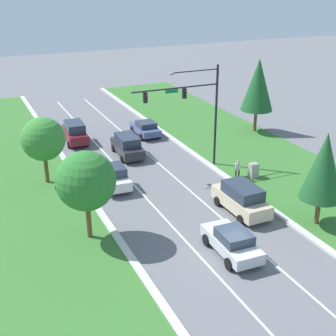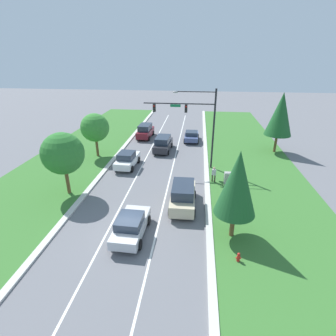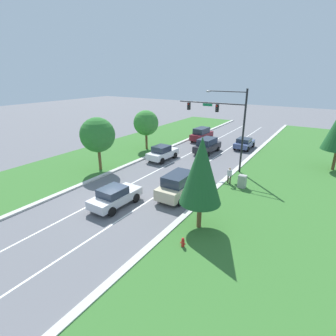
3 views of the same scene
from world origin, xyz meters
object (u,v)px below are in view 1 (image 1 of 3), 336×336
(conifer_near_right_tree, at_px, (324,166))
(oak_near_left_tree, at_px, (86,181))
(burgundy_suv, at_px, (75,132))
(champagne_suv, at_px, (241,198))
(traffic_signal_mast, at_px, (195,103))
(silver_sedan, at_px, (232,242))
(slate_blue_sedan, at_px, (145,128))
(oak_far_left_tree, at_px, (43,139))
(white_sedan, at_px, (113,176))
(conifer_far_right_tree, at_px, (258,85))
(utility_cabinet, at_px, (253,171))
(charcoal_suv, at_px, (127,145))
(pedestrian, at_px, (238,169))

(conifer_near_right_tree, bearing_deg, oak_near_left_tree, 162.17)
(burgundy_suv, bearing_deg, champagne_suv, -67.28)
(traffic_signal_mast, relative_size, oak_near_left_tree, 1.50)
(traffic_signal_mast, distance_m, silver_sedan, 14.36)
(slate_blue_sedan, relative_size, oak_far_left_tree, 0.77)
(white_sedan, height_order, silver_sedan, white_sedan)
(white_sedan, xyz_separation_m, conifer_far_right_tree, (18.09, 7.01, 4.13))
(traffic_signal_mast, xyz_separation_m, conifer_far_right_tree, (10.60, 6.28, -0.74))
(burgundy_suv, distance_m, utility_cabinet, 18.49)
(charcoal_suv, relative_size, oak_far_left_tree, 0.89)
(traffic_signal_mast, bearing_deg, oak_far_left_tree, 169.84)
(charcoal_suv, bearing_deg, utility_cabinet, -46.94)
(oak_near_left_tree, bearing_deg, white_sedan, 60.49)
(utility_cabinet, relative_size, conifer_near_right_tree, 0.20)
(champagne_suv, bearing_deg, pedestrian, 59.78)
(traffic_signal_mast, xyz_separation_m, slate_blue_sedan, (-0.49, 9.87, -4.99))
(champagne_suv, distance_m, conifer_near_right_tree, 6.03)
(conifer_far_right_tree, bearing_deg, utility_cabinet, -124.71)
(silver_sedan, bearing_deg, utility_cabinet, 51.31)
(oak_near_left_tree, bearing_deg, utility_cabinet, 13.53)
(charcoal_suv, height_order, conifer_far_right_tree, conifer_far_right_tree)
(oak_far_left_tree, bearing_deg, utility_cabinet, -21.22)
(white_sedan, xyz_separation_m, utility_cabinet, (11.03, -3.17, -0.28))
(charcoal_suv, distance_m, conifer_far_right_tree, 15.33)
(conifer_far_right_tree, bearing_deg, charcoal_suv, -175.87)
(conifer_far_right_tree, bearing_deg, burgundy_suv, 166.07)
(pedestrian, bearing_deg, white_sedan, 1.85)
(burgundy_suv, distance_m, oak_far_left_tree, 10.08)
(slate_blue_sedan, xyz_separation_m, charcoal_suv, (-3.66, -4.65, 0.20))
(white_sedan, height_order, burgundy_suv, burgundy_suv)
(silver_sedan, distance_m, oak_far_left_tree, 17.29)
(champagne_suv, distance_m, oak_far_left_tree, 15.92)
(white_sedan, xyz_separation_m, pedestrian, (9.67, -2.87, 0.02))
(traffic_signal_mast, relative_size, white_sedan, 1.93)
(utility_cabinet, height_order, pedestrian, pedestrian)
(champagne_suv, height_order, slate_blue_sedan, champagne_suv)
(pedestrian, height_order, conifer_near_right_tree, conifer_near_right_tree)
(burgundy_suv, bearing_deg, white_sedan, -86.46)
(conifer_far_right_tree, bearing_deg, oak_near_left_tree, -147.87)
(white_sedan, xyz_separation_m, oak_near_left_tree, (-3.82, -6.74, 3.06))
(silver_sedan, height_order, slate_blue_sedan, silver_sedan)
(champagne_suv, relative_size, conifer_near_right_tree, 0.76)
(conifer_near_right_tree, distance_m, conifer_far_right_tree, 19.88)
(slate_blue_sedan, relative_size, charcoal_suv, 0.86)
(charcoal_suv, bearing_deg, silver_sedan, -86.77)
(white_sedan, relative_size, pedestrian, 2.69)
(charcoal_suv, distance_m, pedestrian, 10.86)
(charcoal_suv, height_order, pedestrian, charcoal_suv)
(charcoal_suv, distance_m, oak_far_left_tree, 8.95)
(pedestrian, relative_size, oak_far_left_tree, 0.31)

